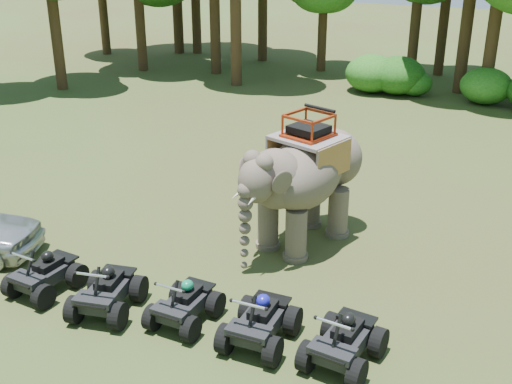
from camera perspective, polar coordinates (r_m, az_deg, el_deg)
ground at (r=15.71m, az=-1.69°, el=-7.99°), size 110.00×110.00×0.00m
elephant at (r=16.87m, az=4.38°, el=1.17°), size 3.29×4.73×3.65m
atv_0 at (r=15.84m, az=-18.32°, el=-6.47°), size 1.39×1.78×1.22m
atv_1 at (r=14.70m, az=-13.17°, el=-8.13°), size 1.52×1.91×1.29m
atv_2 at (r=14.07m, az=-6.39°, el=-9.38°), size 1.28×1.69×1.19m
atv_3 at (r=13.34m, az=0.36°, el=-10.94°), size 1.31×1.77×1.30m
atv_4 at (r=12.92m, az=7.86°, el=-12.47°), size 1.52×1.92×1.30m
tree_23 at (r=34.18m, az=-17.61°, el=15.42°), size 5.73×5.73×8.19m
tree_26 at (r=37.20m, az=6.00°, el=15.84°), size 4.79×4.79×6.84m
tree_32 at (r=37.31m, az=16.51°, el=15.74°), size 5.39×5.39×7.70m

